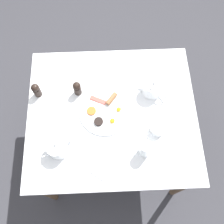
# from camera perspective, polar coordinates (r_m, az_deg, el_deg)

# --- Properties ---
(ground_plane) EXTENTS (8.00, 8.00, 0.00)m
(ground_plane) POSITION_cam_1_polar(r_m,az_deg,el_deg) (2.28, 0.00, -7.20)
(ground_plane) COLOR #333338
(table) EXTENTS (0.92, 1.04, 0.72)m
(table) POSITION_cam_1_polar(r_m,az_deg,el_deg) (1.67, 0.00, -1.21)
(table) COLOR silver
(table) RESTS_ON ground_plane
(breakfast_plate) EXTENTS (0.32, 0.32, 0.04)m
(breakfast_plate) POSITION_cam_1_polar(r_m,az_deg,el_deg) (1.60, -1.41, 0.24)
(breakfast_plate) COLOR white
(breakfast_plate) RESTS_ON table
(teapot_near) EXTENTS (0.15, 0.17, 0.13)m
(teapot_near) POSITION_cam_1_polar(r_m,az_deg,el_deg) (1.64, 8.90, 5.24)
(teapot_near) COLOR white
(teapot_near) RESTS_ON table
(teapot_far) EXTENTS (0.14, 0.18, 0.13)m
(teapot_far) POSITION_cam_1_polar(r_m,az_deg,el_deg) (1.51, -11.75, -7.52)
(teapot_far) COLOR white
(teapot_far) RESTS_ON table
(teacup_with_saucer_left) EXTENTS (0.15, 0.15, 0.06)m
(teacup_with_saucer_left) POSITION_cam_1_polar(r_m,az_deg,el_deg) (1.56, 9.81, -3.66)
(teacup_with_saucer_left) COLOR white
(teacup_with_saucer_left) RESTS_ON table
(water_glass_tall) EXTENTS (0.07, 0.07, 0.13)m
(water_glass_tall) POSITION_cam_1_polar(r_m,az_deg,el_deg) (1.48, 7.32, -7.97)
(water_glass_tall) COLOR white
(water_glass_tall) RESTS_ON table
(pepper_grinder) EXTENTS (0.05, 0.05, 0.11)m
(pepper_grinder) POSITION_cam_1_polar(r_m,az_deg,el_deg) (1.67, -16.16, 4.63)
(pepper_grinder) COLOR black
(pepper_grinder) RESTS_ON table
(salt_grinder) EXTENTS (0.05, 0.05, 0.11)m
(salt_grinder) POSITION_cam_1_polar(r_m,az_deg,el_deg) (1.62, -7.59, 5.16)
(salt_grinder) COLOR black
(salt_grinder) RESTS_ON table
(napkin_folded) EXTENTS (0.18, 0.19, 0.01)m
(napkin_folded) POSITION_cam_1_polar(r_m,az_deg,el_deg) (1.51, -2.98, -11.34)
(napkin_folded) COLOR white
(napkin_folded) RESTS_ON table
(fork_by_plate) EXTENTS (0.08, 0.16, 0.00)m
(fork_by_plate) POSITION_cam_1_polar(r_m,az_deg,el_deg) (1.76, 3.52, 9.90)
(fork_by_plate) COLOR silver
(fork_by_plate) RESTS_ON table
(knife_by_plate) EXTENTS (0.12, 0.18, 0.00)m
(knife_by_plate) POSITION_cam_1_polar(r_m,az_deg,el_deg) (1.74, -3.79, 9.04)
(knife_by_plate) COLOR silver
(knife_by_plate) RESTS_ON table
(spoon_for_tea) EXTENTS (0.04, 0.14, 0.00)m
(spoon_for_tea) POSITION_cam_1_polar(r_m,az_deg,el_deg) (1.55, 11.84, -9.50)
(spoon_for_tea) COLOR silver
(spoon_for_tea) RESTS_ON table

